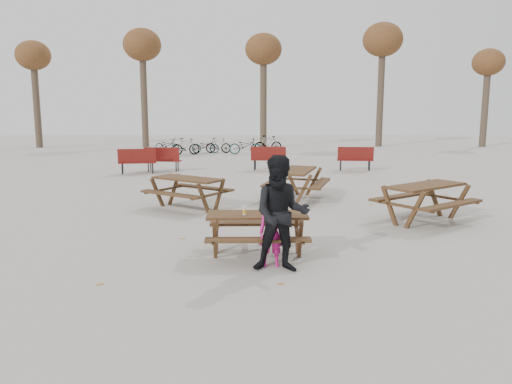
{
  "coord_description": "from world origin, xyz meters",
  "views": [
    {
      "loc": [
        -0.21,
        -8.77,
        2.66
      ],
      "look_at": [
        0.0,
        1.0,
        1.0
      ],
      "focal_mm": 35.0,
      "sensor_mm": 36.0,
      "label": 1
    }
  ],
  "objects_px": {
    "food_tray": "(277,215)",
    "adult": "(281,214)",
    "child": "(271,232)",
    "soda_bottle": "(244,211)",
    "picnic_table_north": "(188,193)",
    "picnic_table_far": "(297,185)",
    "main_picnic_table": "(257,224)",
    "picnic_table_east": "(425,203)"
  },
  "relations": [
    {
      "from": "food_tray",
      "to": "adult",
      "type": "height_order",
      "value": "adult"
    },
    {
      "from": "child",
      "to": "soda_bottle",
      "type": "bearing_deg",
      "value": 129.17
    },
    {
      "from": "picnic_table_north",
      "to": "food_tray",
      "type": "bearing_deg",
      "value": -29.89
    },
    {
      "from": "adult",
      "to": "picnic_table_far",
      "type": "relative_size",
      "value": 0.93
    },
    {
      "from": "main_picnic_table",
      "to": "food_tray",
      "type": "bearing_deg",
      "value": -28.95
    },
    {
      "from": "food_tray",
      "to": "picnic_table_north",
      "type": "xyz_separation_m",
      "value": [
        -2.08,
        4.48,
        -0.38
      ]
    },
    {
      "from": "adult",
      "to": "picnic_table_north",
      "type": "xyz_separation_m",
      "value": [
        -2.1,
        5.17,
        -0.54
      ]
    },
    {
      "from": "food_tray",
      "to": "soda_bottle",
      "type": "height_order",
      "value": "soda_bottle"
    },
    {
      "from": "food_tray",
      "to": "child",
      "type": "bearing_deg",
      "value": -105.0
    },
    {
      "from": "soda_bottle",
      "to": "picnic_table_east",
      "type": "bearing_deg",
      "value": 32.62
    },
    {
      "from": "food_tray",
      "to": "picnic_table_east",
      "type": "height_order",
      "value": "picnic_table_east"
    },
    {
      "from": "child",
      "to": "picnic_table_east",
      "type": "xyz_separation_m",
      "value": [
        3.78,
        3.24,
        -0.15
      ]
    },
    {
      "from": "picnic_table_east",
      "to": "adult",
      "type": "bearing_deg",
      "value": -171.15
    },
    {
      "from": "picnic_table_north",
      "to": "picnic_table_east",
      "type": "bearing_deg",
      "value": 19.0
    },
    {
      "from": "soda_bottle",
      "to": "food_tray",
      "type": "bearing_deg",
      "value": -9.5
    },
    {
      "from": "picnic_table_far",
      "to": "picnic_table_east",
      "type": "bearing_deg",
      "value": -119.54
    },
    {
      "from": "child",
      "to": "picnic_table_far",
      "type": "distance_m",
      "value": 6.23
    },
    {
      "from": "soda_bottle",
      "to": "picnic_table_north",
      "type": "xyz_separation_m",
      "value": [
        -1.51,
        4.38,
        -0.43
      ]
    },
    {
      "from": "child",
      "to": "adult",
      "type": "distance_m",
      "value": 0.47
    },
    {
      "from": "main_picnic_table",
      "to": "picnic_table_east",
      "type": "height_order",
      "value": "picnic_table_east"
    },
    {
      "from": "main_picnic_table",
      "to": "food_tray",
      "type": "height_order",
      "value": "food_tray"
    },
    {
      "from": "adult",
      "to": "picnic_table_far",
      "type": "xyz_separation_m",
      "value": [
        0.92,
        6.4,
        -0.51
      ]
    },
    {
      "from": "soda_bottle",
      "to": "picnic_table_far",
      "type": "distance_m",
      "value": 5.83
    },
    {
      "from": "main_picnic_table",
      "to": "soda_bottle",
      "type": "bearing_deg",
      "value": -157.84
    },
    {
      "from": "soda_bottle",
      "to": "child",
      "type": "distance_m",
      "value": 0.74
    },
    {
      "from": "food_tray",
      "to": "adult",
      "type": "bearing_deg",
      "value": -87.9
    },
    {
      "from": "child",
      "to": "picnic_table_far",
      "type": "height_order",
      "value": "child"
    },
    {
      "from": "picnic_table_north",
      "to": "main_picnic_table",
      "type": "bearing_deg",
      "value": -32.75
    },
    {
      "from": "main_picnic_table",
      "to": "adult",
      "type": "distance_m",
      "value": 1.02
    },
    {
      "from": "adult",
      "to": "picnic_table_east",
      "type": "relative_size",
      "value": 0.93
    },
    {
      "from": "soda_bottle",
      "to": "adult",
      "type": "height_order",
      "value": "adult"
    },
    {
      "from": "picnic_table_east",
      "to": "food_tray",
      "type": "bearing_deg",
      "value": -177.58
    },
    {
      "from": "picnic_table_far",
      "to": "food_tray",
      "type": "bearing_deg",
      "value": -172.14
    },
    {
      "from": "food_tray",
      "to": "picnic_table_east",
      "type": "relative_size",
      "value": 0.09
    },
    {
      "from": "adult",
      "to": "picnic_table_north",
      "type": "bearing_deg",
      "value": 116.98
    },
    {
      "from": "soda_bottle",
      "to": "picnic_table_east",
      "type": "relative_size",
      "value": 0.08
    },
    {
      "from": "soda_bottle",
      "to": "adult",
      "type": "xyz_separation_m",
      "value": [
        0.6,
        -0.79,
        0.11
      ]
    },
    {
      "from": "main_picnic_table",
      "to": "soda_bottle",
      "type": "distance_m",
      "value": 0.36
    },
    {
      "from": "soda_bottle",
      "to": "adult",
      "type": "relative_size",
      "value": 0.09
    },
    {
      "from": "main_picnic_table",
      "to": "food_tray",
      "type": "relative_size",
      "value": 10.0
    },
    {
      "from": "child",
      "to": "main_picnic_table",
      "type": "bearing_deg",
      "value": 108.41
    },
    {
      "from": "food_tray",
      "to": "soda_bottle",
      "type": "relative_size",
      "value": 1.06
    }
  ]
}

